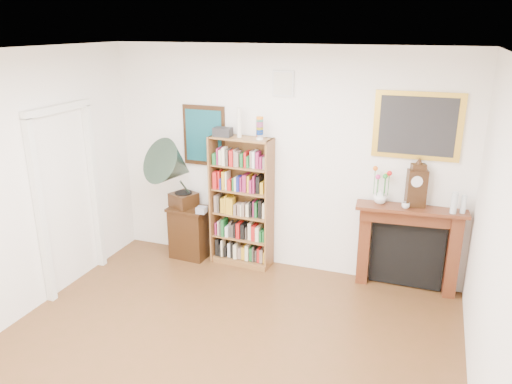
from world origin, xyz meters
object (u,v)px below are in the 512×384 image
Objects in this scene: gramophone at (176,169)px; bottle_left at (454,203)px; bookshelf at (241,195)px; flower_vase at (380,196)px; mantel_clock at (417,186)px; teacup at (406,205)px; cd_stack at (201,210)px; bottle_right at (463,204)px; side_cabinet at (190,232)px; fireplace at (408,241)px.

bottle_left is at bearing 25.05° from gramophone.
bookshelf is 11.79× the size of flower_vase.
mantel_clock is 3.04× the size of flower_vase.
teacup is at bearing 25.14° from gramophone.
bottle_right is at bearing 3.57° from cd_stack.
bottle_right is (0.10, 0.04, -0.02)m from bottle_left.
gramophone is 8.19× the size of cd_stack.
side_cabinet is 4.27× the size of flower_vase.
fireplace is 0.63m from flower_vase.
bookshelf is at bearing 178.84° from teacup.
gramophone is at bearing -116.78° from side_cabinet.
gramophone is at bearing -179.88° from fireplace.
side_cabinet is 0.48m from cd_stack.
bottle_right is (0.60, 0.06, 0.06)m from teacup.
flower_vase is (1.72, 0.04, 0.18)m from bookshelf.
fireplace is 2.97m from gramophone.
gramophone reaches higher than teacup.
flower_vase is at bearing 5.41° from cd_stack.
bottle_left is (0.50, 0.02, 0.08)m from teacup.
mantel_clock is at bearing 4.99° from cd_stack.
mantel_clock is 2.10× the size of bottle_left.
bookshelf reaches higher than fireplace.
side_cabinet is 5.89× the size of cd_stack.
fireplace is at bearing 5.93° from bookshelf.
bookshelf is 0.55m from cd_stack.
teacup is (-0.06, -0.11, 0.47)m from fireplace.
bottle_right is at bearing 23.08° from bottle_left.
gramophone is at bearing -162.84° from bookshelf.
mantel_clock reaches higher than bottle_right.
teacup is (2.49, 0.13, 0.33)m from cd_stack.
bottle_left reaches higher than fireplace.
bottle_left is at bearing 3.65° from bookshelf.
fireplace is at bearing 5.53° from side_cabinet.
teacup is 0.37× the size of bottle_left.
bottle_left is at bearing -156.92° from bottle_right.
bookshelf is 2.10m from fireplace.
flower_vase is 0.69× the size of bottle_left.
bottle_left is (0.79, -0.06, 0.04)m from flower_vase.
mantel_clock is (2.58, 0.23, 0.54)m from cd_stack.
side_cabinet is at bearing -179.84° from teacup.
fireplace is 0.71m from bottle_left.
bookshelf is 16.29× the size of cd_stack.
gramophone reaches higher than fireplace.
gramophone reaches higher than flower_vase.
cd_stack is (0.25, -0.12, 0.39)m from side_cabinet.
bottle_right is (3.09, 0.19, 0.39)m from cd_stack.
cd_stack is 3.12m from bottle_right.
bottle_right is (3.42, 0.21, -0.12)m from gramophone.
bookshelf is 2.13m from mantel_clock.
mantel_clock is (0.03, -0.01, 0.68)m from fireplace.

